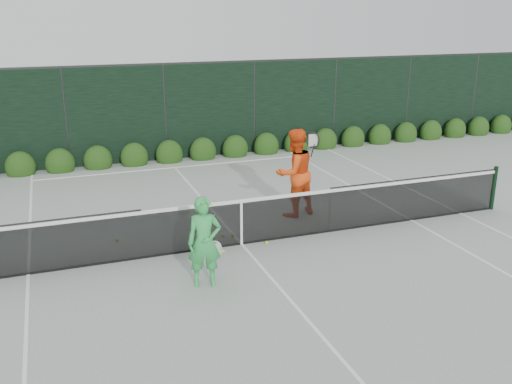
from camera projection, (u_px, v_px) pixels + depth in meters
name	position (u px, v px, depth m)	size (l,w,h in m)	color
ground	(242.00, 244.00, 11.75)	(80.00, 80.00, 0.00)	gray
tennis_net	(240.00, 220.00, 11.58)	(12.90, 0.10, 1.07)	black
player_woman	(204.00, 242.00, 9.79)	(0.68, 0.49, 1.61)	green
player_man	(295.00, 173.00, 13.15)	(1.16, 1.00, 2.05)	#FF5015
court_lines	(242.00, 244.00, 11.75)	(11.03, 23.83, 0.01)	white
windscreen_fence	(297.00, 219.00, 8.86)	(32.00, 21.07, 3.06)	black
hedge_row	(169.00, 155.00, 18.07)	(31.66, 0.65, 0.94)	#17370F
tennis_balls	(211.00, 239.00, 11.96)	(2.96, 1.41, 0.07)	#C5DE31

